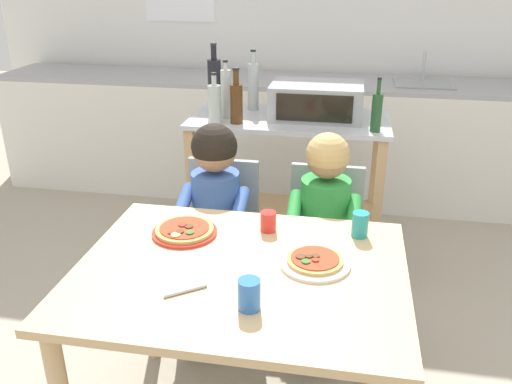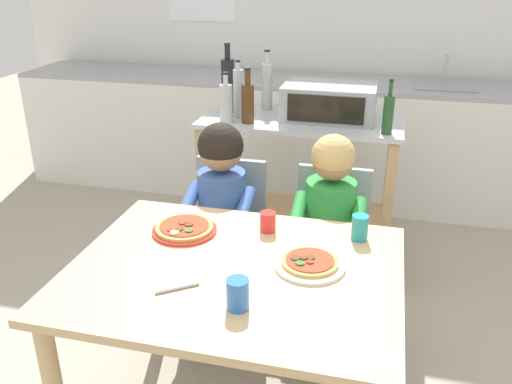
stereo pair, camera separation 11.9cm
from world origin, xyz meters
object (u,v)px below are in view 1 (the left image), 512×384
object	(u,v)px
bottle_brown_beer	(253,85)
bottle_tall_green_wine	(215,85)
bottle_squat_spirits	(215,104)
pizza_plate_white	(315,261)
kitchen_island_cart	(288,168)
drinking_cup_red	(268,221)
bottle_dark_olive_oil	(377,111)
bottle_slim_sauce	(236,102)
dining_table	(240,297)
child_in_blue_striped_shirt	(213,205)
dining_chair_left	(220,232)
toaster_oven	(316,101)
pizza_plate_red_rimmed	(185,231)
drinking_cup_teal	(360,225)
serving_spoon	(186,291)
dining_chair_right	(323,240)
drinking_cup_blue	(249,294)
bottle_clear_vinegar	(226,93)
child_in_green_shirt	(324,218)

from	to	relation	value
bottle_brown_beer	bottle_tall_green_wine	world-z (taller)	bottle_tall_green_wine
bottle_squat_spirits	pizza_plate_white	world-z (taller)	bottle_squat_spirits
kitchen_island_cart	drinking_cup_red	distance (m)	1.08
bottle_dark_olive_oil	bottle_tall_green_wine	bearing A→B (deg)	166.69
bottle_slim_sauce	pizza_plate_white	size ratio (longest dim) A/B	1.21
dining_table	child_in_blue_striped_shirt	bearing A→B (deg)	112.47
kitchen_island_cart	dining_chair_left	bearing A→B (deg)	-112.33
bottle_tall_green_wine	bottle_dark_olive_oil	distance (m)	0.91
bottle_squat_spirits	toaster_oven	bearing A→B (deg)	23.18
toaster_oven	pizza_plate_red_rimmed	distance (m)	1.25
bottle_tall_green_wine	dining_table	bearing A→B (deg)	-72.66
drinking_cup_teal	serving_spoon	xyz separation A→B (m)	(-0.53, -0.47, -0.04)
dining_chair_right	drinking_cup_red	xyz separation A→B (m)	(-0.19, -0.46, 0.31)
pizza_plate_red_rimmed	drinking_cup_blue	size ratio (longest dim) A/B	2.53
bottle_clear_vinegar	dining_chair_right	distance (m)	0.96
bottle_tall_green_wine	pizza_plate_white	xyz separation A→B (m)	(0.67, -1.30, -0.30)
toaster_oven	bottle_clear_vinegar	world-z (taller)	bottle_clear_vinegar
pizza_plate_white	drinking_cup_teal	xyz separation A→B (m)	(0.15, 0.24, 0.04)
bottle_squat_spirits	drinking_cup_teal	xyz separation A→B (m)	(0.76, -0.84, -0.21)
dining_chair_right	serving_spoon	xyz separation A→B (m)	(-0.38, -0.91, 0.27)
drinking_cup_red	bottle_dark_olive_oil	bearing A→B (deg)	65.06
bottle_dark_olive_oil	pizza_plate_red_rimmed	distance (m)	1.22
dining_table	bottle_tall_green_wine	bearing A→B (deg)	107.34
child_in_blue_striped_shirt	serving_spoon	xyz separation A→B (m)	(0.12, -0.79, 0.08)
dining_chair_left	child_in_blue_striped_shirt	distance (m)	0.23
serving_spoon	bottle_squat_spirits	bearing A→B (deg)	100.13
dining_table	bottle_clear_vinegar	bearing A→B (deg)	104.99
bottle_brown_beer	drinking_cup_teal	size ratio (longest dim) A/B	3.55
bottle_clear_vinegar	pizza_plate_red_rimmed	world-z (taller)	bottle_clear_vinegar
bottle_squat_spirits	child_in_blue_striped_shirt	xyz separation A→B (m)	(0.12, -0.53, -0.33)
bottle_clear_vinegar	bottle_squat_spirits	distance (m)	0.13
dining_chair_left	drinking_cup_red	world-z (taller)	drinking_cup_red
pizza_plate_white	drinking_cup_blue	distance (m)	0.33
toaster_oven	pizza_plate_red_rimmed	xyz separation A→B (m)	(-0.40, -1.16, -0.23)
bottle_brown_beer	bottle_dark_olive_oil	world-z (taller)	bottle_brown_beer
bottle_squat_spirits	dining_table	size ratio (longest dim) A/B	0.24
drinking_cup_blue	bottle_slim_sauce	bearing A→B (deg)	103.57
pizza_plate_red_rimmed	drinking_cup_red	bearing A→B (deg)	15.25
bottle_brown_beer	dining_table	distance (m)	1.54
bottle_tall_green_wine	drinking_cup_teal	distance (m)	1.37
dining_table	pizza_plate_white	bearing A→B (deg)	15.42
bottle_brown_beer	dining_table	size ratio (longest dim) A/B	0.31
bottle_clear_vinegar	bottle_tall_green_wine	xyz separation A→B (m)	(-0.09, 0.10, 0.02)
pizza_plate_red_rimmed	bottle_clear_vinegar	bearing A→B (deg)	94.49
drinking_cup_teal	serving_spoon	world-z (taller)	drinking_cup_teal
bottle_dark_olive_oil	drinking_cup_teal	world-z (taller)	bottle_dark_olive_oil
bottle_squat_spirits	serving_spoon	xyz separation A→B (m)	(0.23, -1.32, -0.25)
dining_table	drinking_cup_blue	bearing A→B (deg)	-71.24
bottle_slim_sauce	child_in_green_shirt	xyz separation A→B (m)	(0.51, -0.56, -0.36)
bottle_squat_spirits	child_in_blue_striped_shirt	bearing A→B (deg)	-77.56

